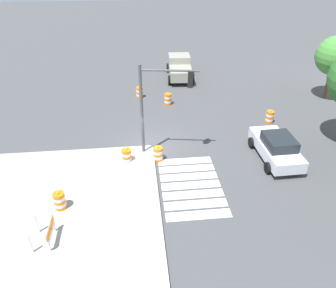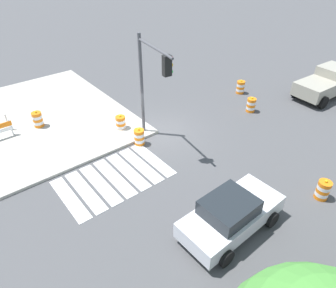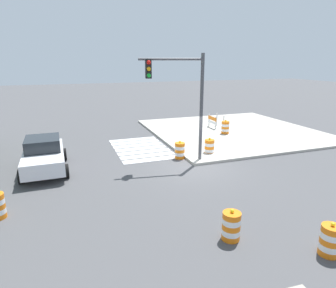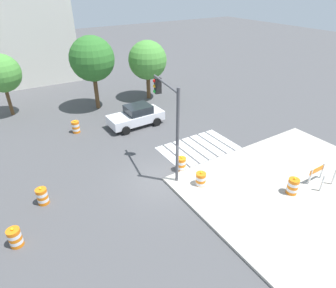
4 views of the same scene
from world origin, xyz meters
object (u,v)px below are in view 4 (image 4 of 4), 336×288
object	(u,v)px
street_tree_streetside_mid	(1,73)
traffic_barrel_on_sidewalk	(293,186)
street_tree_streetside_far	(148,60)
traffic_barrel_far_curb	(181,164)
traffic_barrel_median_far	(42,196)
sports_car	(136,116)
traffic_barrel_median_near	(15,237)
construction_barricade	(319,174)
street_tree_streetside_near	(92,59)
traffic_light_pole	(169,112)
traffic_barrel_crosswalk_end	(76,127)
traffic_barrel_near_corner	(201,180)

from	to	relation	value
street_tree_streetside_mid	traffic_barrel_on_sidewalk	bearing A→B (deg)	-60.22
street_tree_streetside_far	traffic_barrel_far_curb	bearing A→B (deg)	-109.95
traffic_barrel_median_far	street_tree_streetside_mid	size ratio (longest dim) A/B	0.20
sports_car	traffic_barrel_median_near	bearing A→B (deg)	-141.46
construction_barricade	street_tree_streetside_near	world-z (taller)	street_tree_streetside_near
traffic_light_pole	street_tree_streetside_near	xyz separation A→B (m)	(-0.07, 11.76, 0.44)
street_tree_streetside_far	traffic_barrel_crosswalk_end	bearing A→B (deg)	-157.28
traffic_barrel_on_sidewalk	construction_barricade	bearing A→B (deg)	-4.52
traffic_barrel_on_sidewalk	traffic_barrel_median_near	bearing A→B (deg)	161.93
traffic_barrel_near_corner	street_tree_streetside_near	bearing A→B (deg)	93.33
traffic_barrel_median_far	street_tree_streetside_near	xyz separation A→B (m)	(6.92, 10.66, 3.90)
traffic_barrel_crosswalk_end	construction_barricade	world-z (taller)	construction_barricade
sports_car	traffic_barrel_near_corner	world-z (taller)	sports_car
traffic_barrel_on_sidewalk	street_tree_streetside_near	xyz separation A→B (m)	(-4.48, 17.11, 3.75)
traffic_barrel_far_curb	traffic_barrel_median_near	bearing A→B (deg)	-175.00
traffic_barrel_on_sidewalk	street_tree_streetside_near	world-z (taller)	street_tree_streetside_near
construction_barricade	traffic_barrel_near_corner	bearing A→B (deg)	149.57
sports_car	traffic_barrel_on_sidewalk	bearing A→B (deg)	-75.40
traffic_barrel_on_sidewalk	street_tree_streetside_mid	bearing A→B (deg)	119.78
traffic_barrel_median_near	sports_car	bearing A→B (deg)	38.54
traffic_barrel_median_near	street_tree_streetside_near	bearing A→B (deg)	56.57
traffic_barrel_near_corner	traffic_barrel_median_far	distance (m)	8.39
traffic_barrel_median_near	street_tree_streetside_far	world-z (taller)	street_tree_streetside_far
traffic_barrel_median_far	construction_barricade	size ratio (longest dim) A/B	0.78
sports_car	traffic_barrel_median_near	size ratio (longest dim) A/B	4.25
traffic_barrel_crosswalk_end	street_tree_streetside_mid	bearing A→B (deg)	120.48
traffic_barrel_median_near	street_tree_streetside_mid	xyz separation A→B (m)	(1.76, 15.37, 3.12)
traffic_barrel_crosswalk_end	traffic_barrel_median_near	distance (m)	10.66
sports_car	traffic_barrel_far_curb	xyz separation A→B (m)	(-0.56, -7.02, -0.36)
traffic_light_pole	street_tree_streetside_far	size ratio (longest dim) A/B	1.02
traffic_barrel_on_sidewalk	street_tree_streetside_far	xyz separation A→B (m)	(0.58, 16.84, 3.03)
sports_car	street_tree_streetside_mid	world-z (taller)	street_tree_streetside_mid
traffic_barrel_near_corner	street_tree_streetside_mid	world-z (taller)	street_tree_streetside_mid
sports_car	traffic_barrel_near_corner	xyz separation A→B (m)	(-0.53, -8.88, -0.36)
traffic_barrel_crosswalk_end	traffic_barrel_far_curb	size ratio (longest dim) A/B	1.00
traffic_barrel_crosswalk_end	construction_barricade	size ratio (longest dim) A/B	0.78
traffic_barrel_median_near	traffic_barrel_on_sidewalk	world-z (taller)	traffic_barrel_on_sidewalk
traffic_barrel_near_corner	construction_barricade	distance (m)	6.62
sports_car	traffic_barrel_on_sidewalk	xyz separation A→B (m)	(3.14, -12.07, -0.21)
sports_car	traffic_light_pole	size ratio (longest dim) A/B	0.79
traffic_barrel_near_corner	street_tree_streetside_far	world-z (taller)	street_tree_streetside_far
sports_car	traffic_barrel_median_near	xyz separation A→B (m)	(-9.84, -7.83, -0.36)
traffic_light_pole	street_tree_streetside_far	world-z (taller)	traffic_light_pole
traffic_barrel_crosswalk_end	construction_barricade	distance (m)	16.64
construction_barricade	traffic_barrel_far_curb	bearing A→B (deg)	137.73
construction_barricade	street_tree_streetside_far	bearing A→B (deg)	94.88
traffic_barrel_crosswalk_end	traffic_barrel_near_corner	bearing A→B (deg)	-69.10
traffic_barrel_crosswalk_end	street_tree_streetside_near	distance (m)	6.19
street_tree_streetside_near	traffic_barrel_crosswalk_end	bearing A→B (deg)	-130.07
construction_barricade	street_tree_streetside_far	size ratio (longest dim) A/B	0.24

